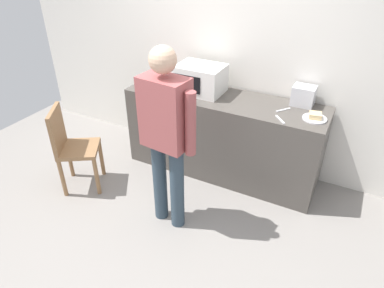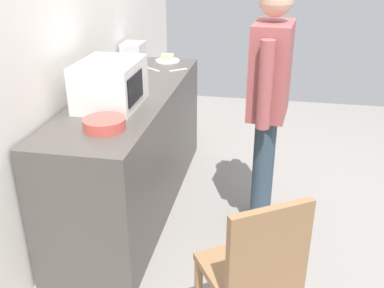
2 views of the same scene
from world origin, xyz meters
The scene contains 11 objects.
ground_plane centered at (0.00, 0.00, 0.00)m, with size 6.00×6.00×0.00m, color gray.
back_wall centered at (0.00, 1.60, 1.30)m, with size 5.40×0.13×2.60m.
kitchen_counter centered at (0.20, 1.22, 0.47)m, with size 2.17×0.62×0.93m, color #4C4742.
microwave centered at (-0.10, 1.25, 1.08)m, with size 0.50×0.39×0.30m.
sandwich_plate centered at (1.14, 1.16, 0.96)m, with size 0.22×0.22×0.07m.
salad_bowl centered at (-0.51, 1.15, 0.97)m, with size 0.25×0.25×0.07m, color #C64C42.
toaster centered at (0.97, 1.43, 1.03)m, with size 0.22×0.18×0.20m, color silver.
fork_utensil centered at (0.86, 1.00, 0.94)m, with size 0.17×0.02×0.01m, color silver.
spoon_utensil centered at (0.83, 1.22, 0.94)m, with size 0.17×0.02×0.01m, color silver.
person_standing centered at (0.09, 0.21, 1.02)m, with size 0.59×0.28×1.73m.
wooden_chair centered at (-1.11, 0.21, 0.52)m, with size 0.55×0.55×0.94m.
Camera 1 is at (1.45, -1.93, 2.45)m, focal length 32.30 mm.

